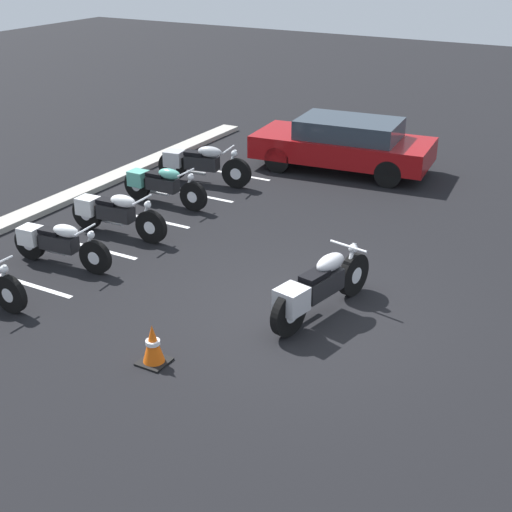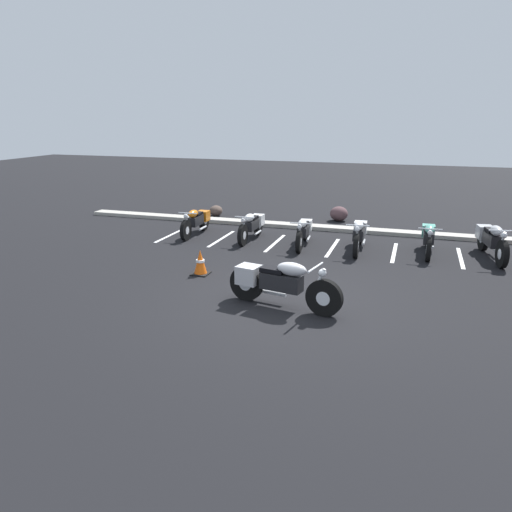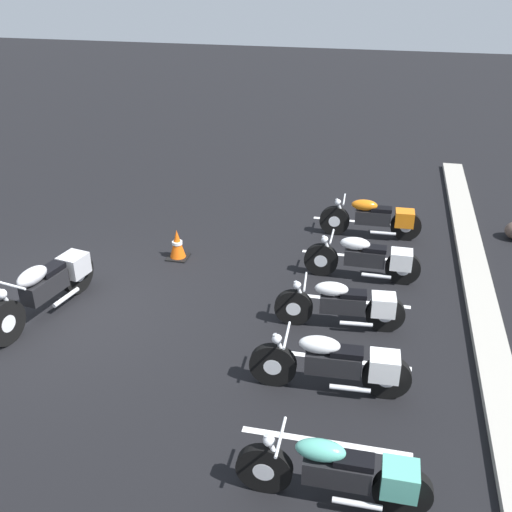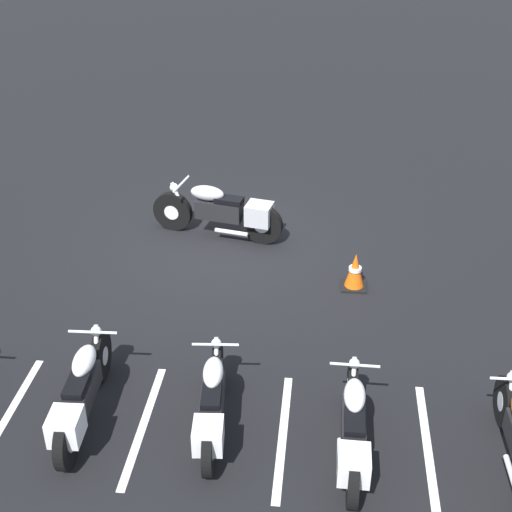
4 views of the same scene
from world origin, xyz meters
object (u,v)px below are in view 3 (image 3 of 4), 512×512
object	(u,v)px
motorcycle_silver_featured	(48,285)
parked_bike_1	(368,258)
parked_bike_3	(338,364)
parked_bike_4	(343,473)
parked_bike_0	(376,218)
traffic_cone	(177,245)
parked_bike_2	(346,305)

from	to	relation	value
motorcycle_silver_featured	parked_bike_1	world-z (taller)	motorcycle_silver_featured
parked_bike_3	parked_bike_1	bearing A→B (deg)	-96.62
motorcycle_silver_featured	parked_bike_4	distance (m)	5.80
parked_bike_0	parked_bike_4	xyz separation A→B (m)	(6.90, -0.05, 0.01)
parked_bike_3	traffic_cone	bearing A→B (deg)	-46.49
parked_bike_0	parked_bike_4	size ratio (longest dim) A/B	0.98
parked_bike_0	parked_bike_1	world-z (taller)	parked_bike_1
parked_bike_2	parked_bike_1	bearing A→B (deg)	-103.39
parked_bike_1	parked_bike_4	size ratio (longest dim) A/B	0.99
parked_bike_1	parked_bike_2	world-z (taller)	parked_bike_1
parked_bike_0	parked_bike_3	world-z (taller)	parked_bike_3
parked_bike_1	parked_bike_3	bearing A→B (deg)	86.14
parked_bike_0	parked_bike_2	distance (m)	3.50
motorcycle_silver_featured	parked_bike_2	size ratio (longest dim) A/B	1.16
parked_bike_0	parked_bike_3	bearing A→B (deg)	85.01
parked_bike_0	traffic_cone	world-z (taller)	parked_bike_0
parked_bike_0	motorcycle_silver_featured	bearing A→B (deg)	36.75
parked_bike_3	traffic_cone	xyz separation A→B (m)	(-3.29, -3.41, -0.18)
parked_bike_4	traffic_cone	bearing A→B (deg)	-54.87
parked_bike_1	parked_bike_2	bearing A→B (deg)	81.55
motorcycle_silver_featured	traffic_cone	size ratio (longest dim) A/B	3.99
parked_bike_2	parked_bike_3	bearing A→B (deg)	86.03
motorcycle_silver_featured	parked_bike_0	distance (m)	6.53
parked_bike_1	parked_bike_2	size ratio (longest dim) A/B	1.02
motorcycle_silver_featured	parked_bike_1	size ratio (longest dim) A/B	1.14
motorcycle_silver_featured	parked_bike_2	bearing A→B (deg)	108.23
parked_bike_2	parked_bike_0	bearing A→B (deg)	-99.75
parked_bike_1	traffic_cone	size ratio (longest dim) A/B	3.50
parked_bike_3	parked_bike_4	size ratio (longest dim) A/B	1.03
parked_bike_1	parked_bike_4	distance (m)	5.05
parked_bike_2	traffic_cone	distance (m)	3.80
parked_bike_0	parked_bike_3	xyz separation A→B (m)	(5.06, -0.28, 0.02)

